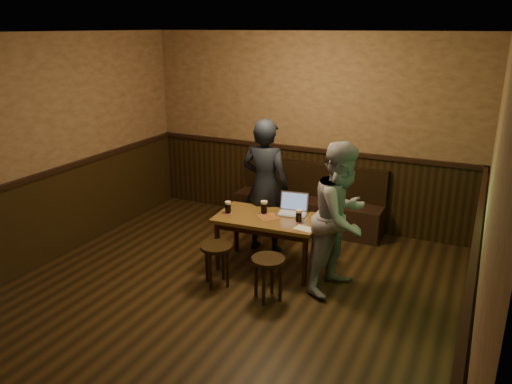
{
  "coord_description": "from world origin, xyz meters",
  "views": [
    {
      "loc": [
        2.43,
        -3.86,
        2.86
      ],
      "look_at": [
        0.03,
        1.18,
        1.0
      ],
      "focal_mm": 35.0,
      "sensor_mm": 36.0,
      "label": 1
    }
  ],
  "objects_px": {
    "pint_right": "(299,216)",
    "laptop": "(293,208)",
    "person_grey": "(341,218)",
    "pint_left": "(228,207)",
    "stool_right": "(268,266)",
    "pint_mid": "(264,207)",
    "bench": "(308,207)",
    "person_suit": "(265,186)",
    "stool_left": "(217,253)",
    "pub_table": "(268,224)"
  },
  "relations": [
    {
      "from": "bench",
      "to": "pub_table",
      "type": "relative_size",
      "value": 1.7
    },
    {
      "from": "stool_left",
      "to": "pint_left",
      "type": "distance_m",
      "value": 0.67
    },
    {
      "from": "pint_left",
      "to": "person_suit",
      "type": "relative_size",
      "value": 0.09
    },
    {
      "from": "stool_right",
      "to": "pint_mid",
      "type": "bearing_deg",
      "value": 117.56
    },
    {
      "from": "bench",
      "to": "pint_left",
      "type": "bearing_deg",
      "value": -107.55
    },
    {
      "from": "stool_left",
      "to": "laptop",
      "type": "xyz_separation_m",
      "value": [
        0.57,
        0.9,
        0.34
      ]
    },
    {
      "from": "pint_left",
      "to": "pint_right",
      "type": "bearing_deg",
      "value": 6.41
    },
    {
      "from": "person_suit",
      "to": "person_grey",
      "type": "height_order",
      "value": "person_suit"
    },
    {
      "from": "pub_table",
      "to": "laptop",
      "type": "distance_m",
      "value": 0.36
    },
    {
      "from": "person_suit",
      "to": "person_grey",
      "type": "bearing_deg",
      "value": 155.5
    },
    {
      "from": "stool_left",
      "to": "pint_right",
      "type": "distance_m",
      "value": 1.05
    },
    {
      "from": "bench",
      "to": "pint_right",
      "type": "distance_m",
      "value": 1.58
    },
    {
      "from": "bench",
      "to": "pint_mid",
      "type": "xyz_separation_m",
      "value": [
        -0.09,
        -1.39,
        0.44
      ]
    },
    {
      "from": "pub_table",
      "to": "pint_left",
      "type": "height_order",
      "value": "pint_left"
    },
    {
      "from": "pint_right",
      "to": "person_grey",
      "type": "xyz_separation_m",
      "value": [
        0.54,
        -0.12,
        0.11
      ]
    },
    {
      "from": "person_suit",
      "to": "pint_left",
      "type": "bearing_deg",
      "value": 67.73
    },
    {
      "from": "pub_table",
      "to": "person_grey",
      "type": "xyz_separation_m",
      "value": [
        0.93,
        -0.13,
        0.28
      ]
    },
    {
      "from": "bench",
      "to": "pint_mid",
      "type": "bearing_deg",
      "value": -93.83
    },
    {
      "from": "pint_right",
      "to": "laptop",
      "type": "distance_m",
      "value": 0.3
    },
    {
      "from": "pub_table",
      "to": "person_suit",
      "type": "xyz_separation_m",
      "value": [
        -0.25,
        0.45,
        0.31
      ]
    },
    {
      "from": "pint_left",
      "to": "bench",
      "type": "bearing_deg",
      "value": 72.45
    },
    {
      "from": "stool_left",
      "to": "person_grey",
      "type": "xyz_separation_m",
      "value": [
        1.29,
        0.53,
        0.46
      ]
    },
    {
      "from": "pint_left",
      "to": "pint_right",
      "type": "height_order",
      "value": "same"
    },
    {
      "from": "pint_left",
      "to": "laptop",
      "type": "distance_m",
      "value": 0.8
    },
    {
      "from": "bench",
      "to": "pint_right",
      "type": "relative_size",
      "value": 14.25
    },
    {
      "from": "stool_right",
      "to": "person_suit",
      "type": "height_order",
      "value": "person_suit"
    },
    {
      "from": "person_suit",
      "to": "pub_table",
      "type": "bearing_deg",
      "value": 120.39
    },
    {
      "from": "stool_left",
      "to": "pint_mid",
      "type": "height_order",
      "value": "pint_mid"
    },
    {
      "from": "bench",
      "to": "laptop",
      "type": "distance_m",
      "value": 1.31
    },
    {
      "from": "person_grey",
      "to": "pint_left",
      "type": "bearing_deg",
      "value": 104.71
    },
    {
      "from": "bench",
      "to": "stool_right",
      "type": "distance_m",
      "value": 2.2
    },
    {
      "from": "laptop",
      "to": "stool_left",
      "type": "bearing_deg",
      "value": -131.1
    },
    {
      "from": "person_grey",
      "to": "bench",
      "type": "bearing_deg",
      "value": 46.07
    },
    {
      "from": "stool_left",
      "to": "pint_left",
      "type": "bearing_deg",
      "value": 104.72
    },
    {
      "from": "stool_left",
      "to": "person_grey",
      "type": "relative_size",
      "value": 0.29
    },
    {
      "from": "stool_left",
      "to": "laptop",
      "type": "bearing_deg",
      "value": 57.62
    },
    {
      "from": "pint_left",
      "to": "person_suit",
      "type": "bearing_deg",
      "value": 66.08
    },
    {
      "from": "pub_table",
      "to": "laptop",
      "type": "relative_size",
      "value": 3.36
    },
    {
      "from": "stool_left",
      "to": "stool_right",
      "type": "xyz_separation_m",
      "value": [
        0.67,
        -0.05,
        0.0
      ]
    },
    {
      "from": "pint_right",
      "to": "stool_right",
      "type": "bearing_deg",
      "value": -96.15
    },
    {
      "from": "pub_table",
      "to": "person_suit",
      "type": "relative_size",
      "value": 0.73
    },
    {
      "from": "stool_right",
      "to": "person_suit",
      "type": "distance_m",
      "value": 1.38
    },
    {
      "from": "pint_left",
      "to": "stool_left",
      "type": "bearing_deg",
      "value": -75.28
    },
    {
      "from": "stool_left",
      "to": "pint_right",
      "type": "bearing_deg",
      "value": 41.32
    },
    {
      "from": "bench",
      "to": "person_suit",
      "type": "bearing_deg",
      "value": -103.83
    },
    {
      "from": "pub_table",
      "to": "bench",
      "type": "bearing_deg",
      "value": 86.18
    },
    {
      "from": "laptop",
      "to": "pint_left",
      "type": "bearing_deg",
      "value": -162.79
    },
    {
      "from": "pub_table",
      "to": "person_suit",
      "type": "bearing_deg",
      "value": 114.92
    },
    {
      "from": "pint_left",
      "to": "person_suit",
      "type": "distance_m",
      "value": 0.63
    },
    {
      "from": "person_suit",
      "to": "pint_mid",
      "type": "bearing_deg",
      "value": 114.23
    }
  ]
}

